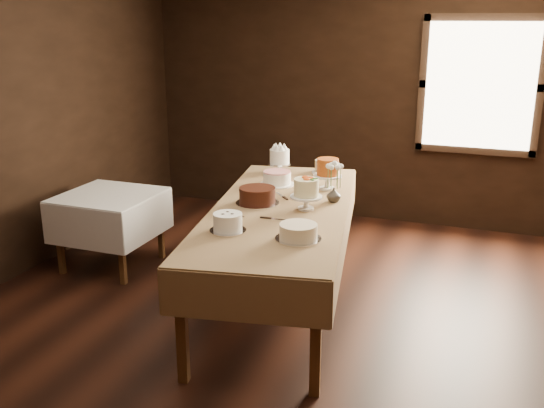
{
  "coord_description": "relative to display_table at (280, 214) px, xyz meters",
  "views": [
    {
      "loc": [
        1.55,
        -3.91,
        2.3
      ],
      "look_at": [
        0.0,
        0.2,
        0.95
      ],
      "focal_mm": 40.51,
      "sensor_mm": 36.0,
      "label": 1
    }
  ],
  "objects": [
    {
      "name": "floor",
      "position": [
        0.04,
        -0.49,
        -0.78
      ],
      "size": [
        5.0,
        6.0,
        0.01
      ],
      "primitive_type": "cube",
      "color": "black",
      "rests_on": "ground"
    },
    {
      "name": "wall_back",
      "position": [
        0.04,
        2.51,
        0.62
      ],
      "size": [
        5.0,
        0.02,
        2.8
      ],
      "primitive_type": "cube",
      "color": "black",
      "rests_on": "ground"
    },
    {
      "name": "window",
      "position": [
        1.34,
        2.45,
        0.82
      ],
      "size": [
        1.1,
        0.05,
        1.3
      ],
      "primitive_type": "cube",
      "color": "#FFEABF",
      "rests_on": "wall_back"
    },
    {
      "name": "display_table",
      "position": [
        0.0,
        0.0,
        0.0
      ],
      "size": [
        1.53,
        2.86,
        0.84
      ],
      "rotation": [
        0.0,
        0.0,
        0.18
      ],
      "color": "#4B2D15",
      "rests_on": "ground"
    },
    {
      "name": "side_table",
      "position": [
        -1.77,
        0.19,
        -0.15
      ],
      "size": [
        0.85,
        0.85,
        0.71
      ],
      "rotation": [
        0.0,
        0.0,
        -0.0
      ],
      "color": "#4B2D15",
      "rests_on": "ground"
    },
    {
      "name": "cake_meringue",
      "position": [
        -0.39,
        1.04,
        0.17
      ],
      "size": [
        0.23,
        0.23,
        0.24
      ],
      "color": "silver",
      "rests_on": "display_table"
    },
    {
      "name": "cake_speckled",
      "position": [
        0.04,
        1.19,
        0.12
      ],
      "size": [
        0.3,
        0.3,
        0.13
      ],
      "color": "white",
      "rests_on": "display_table"
    },
    {
      "name": "cake_lattice",
      "position": [
        -0.26,
        0.62,
        0.12
      ],
      "size": [
        0.31,
        0.31,
        0.12
      ],
      "color": "white",
      "rests_on": "display_table"
    },
    {
      "name": "cake_caramel",
      "position": [
        0.21,
        0.63,
        0.19
      ],
      "size": [
        0.26,
        0.26,
        0.29
      ],
      "color": "white",
      "rests_on": "display_table"
    },
    {
      "name": "cake_chocolate",
      "position": [
        -0.2,
        0.01,
        0.13
      ],
      "size": [
        0.35,
        0.35,
        0.14
      ],
      "color": "silver",
      "rests_on": "display_table"
    },
    {
      "name": "cake_flowers",
      "position": [
        0.21,
        -0.0,
        0.18
      ],
      "size": [
        0.26,
        0.26,
        0.26
      ],
      "color": "white",
      "rests_on": "display_table"
    },
    {
      "name": "cake_swirl",
      "position": [
        -0.15,
        -0.69,
        0.13
      ],
      "size": [
        0.26,
        0.26,
        0.13
      ],
      "color": "silver",
      "rests_on": "display_table"
    },
    {
      "name": "cake_cream",
      "position": [
        0.37,
        -0.67,
        0.12
      ],
      "size": [
        0.36,
        0.36,
        0.11
      ],
      "color": "silver",
      "rests_on": "display_table"
    },
    {
      "name": "cake_server_a",
      "position": [
        0.12,
        -0.32,
        0.07
      ],
      "size": [
        0.24,
        0.04,
        0.01
      ],
      "primitive_type": "cube",
      "rotation": [
        0.0,
        0.0,
        0.05
      ],
      "color": "silver",
      "rests_on": "display_table"
    },
    {
      "name": "cake_server_b",
      "position": [
        0.38,
        -0.42,
        0.07
      ],
      "size": [
        0.19,
        0.18,
        0.01
      ],
      "primitive_type": "cube",
      "rotation": [
        0.0,
        0.0,
        -0.75
      ],
      "color": "silver",
      "rests_on": "display_table"
    },
    {
      "name": "cake_server_c",
      "position": [
        -0.12,
        0.31,
        0.07
      ],
      "size": [
        0.18,
        0.2,
        0.01
      ],
      "primitive_type": "cube",
      "rotation": [
        0.0,
        0.0,
        2.29
      ],
      "color": "silver",
      "rests_on": "display_table"
    },
    {
      "name": "cake_server_e",
      "position": [
        -0.24,
        -0.34,
        0.07
      ],
      "size": [
        0.24,
        0.08,
        0.01
      ],
      "primitive_type": "cube",
      "rotation": [
        0.0,
        0.0,
        -0.22
      ],
      "color": "silver",
      "rests_on": "display_table"
    },
    {
      "name": "flower_vase",
      "position": [
        0.36,
        0.28,
        0.12
      ],
      "size": [
        0.12,
        0.12,
        0.12
      ],
      "primitive_type": "imported",
      "rotation": [
        0.0,
        0.0,
        1.54
      ],
      "color": "#2D2823",
      "rests_on": "display_table"
    },
    {
      "name": "flower_bouquet",
      "position": [
        0.36,
        0.28,
        0.3
      ],
      "size": [
        0.14,
        0.14,
        0.2
      ],
      "primitive_type": null,
      "color": "white",
      "rests_on": "flower_vase"
    }
  ]
}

